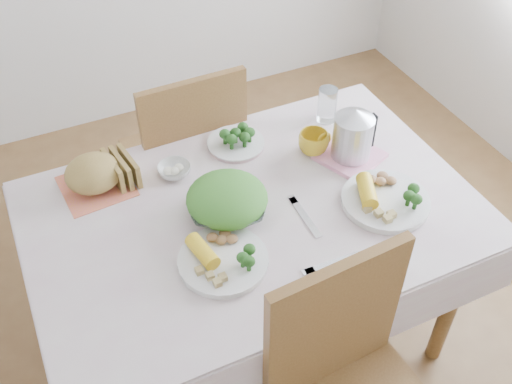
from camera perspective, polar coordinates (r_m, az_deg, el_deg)
name	(u,v)px	position (r m, az deg, el deg)	size (l,w,h in m)	color
floor	(254,336)	(2.62, -0.22, -13.55)	(3.60, 3.60, 0.00)	brown
dining_table	(253,281)	(2.32, -0.24, -8.48)	(1.40, 0.90, 0.75)	brown
tablecloth	(253,211)	(2.03, -0.27, -1.83)	(1.50, 1.00, 0.01)	beige
chair_far	(183,160)	(2.69, -6.96, 3.00)	(0.45, 0.45, 1.00)	brown
salad_bowl	(227,206)	(2.00, -2.75, -1.34)	(0.26, 0.26, 0.06)	white
dinner_plate_left	(223,261)	(1.86, -3.14, -6.59)	(0.28, 0.28, 0.02)	white
dinner_plate_right	(385,201)	(2.09, 12.21, -0.87)	(0.30, 0.30, 0.03)	white
broccoli_plate	(236,144)	(2.28, -1.94, 4.62)	(0.22, 0.22, 0.02)	beige
napkin	(97,186)	(2.18, -14.95, 0.54)	(0.24, 0.24, 0.00)	#DD6F4E
bread_loaf	(94,174)	(2.15, -15.21, 1.64)	(0.20, 0.19, 0.12)	olive
fruit_bowl	(174,170)	(2.17, -7.78, 2.06)	(0.12, 0.12, 0.04)	white
yellow_mug	(313,143)	(2.23, 5.49, 4.67)	(0.11, 0.11, 0.09)	gold
glass_tumbler	(327,106)	(2.39, 6.77, 8.12)	(0.07, 0.07, 0.14)	white
pink_tray	(350,156)	(2.25, 8.92, 3.40)	(0.21, 0.21, 0.02)	#FF9BC0
electric_kettle	(353,132)	(2.18, 9.24, 5.67)	(0.14, 0.14, 0.20)	#B2B5BA
fork_left	(240,268)	(1.85, -1.57, -7.25)	(0.02, 0.16, 0.00)	silver
fork_right	(305,217)	(2.01, 4.67, -2.38)	(0.02, 0.20, 0.00)	silver
knife	(333,263)	(1.88, 7.34, -6.70)	(0.02, 0.19, 0.00)	silver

